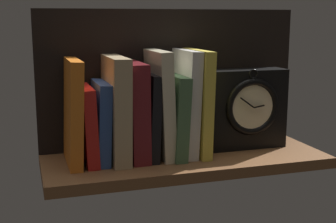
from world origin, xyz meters
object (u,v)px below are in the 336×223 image
object	(u,v)px
book_orange_pandolfini	(73,112)
book_white_catcher	(185,103)
book_tan_shortstories	(116,109)
book_yellow_seinlanguage	(196,102)
book_maroon_dawkins	(134,111)
book_green_romantic	(173,115)
book_black_skeptic	(148,115)
book_red_requiem	(87,125)
book_cream_twain	(160,104)
framed_clock	(247,108)
book_blue_modern	(101,122)

from	to	relation	value
book_orange_pandolfini	book_white_catcher	xyz separation A→B (cm)	(26.17, 0.00, 0.75)
book_tan_shortstories	book_yellow_seinlanguage	world-z (taller)	book_yellow_seinlanguage
book_tan_shortstories	book_white_catcher	bearing A→B (deg)	0.00
book_maroon_dawkins	book_white_catcher	xyz separation A→B (cm)	(12.39, 0.00, 1.25)
book_orange_pandolfini	book_green_romantic	bearing A→B (deg)	0.00
book_maroon_dawkins	book_white_catcher	world-z (taller)	book_white_catcher
book_black_skeptic	book_maroon_dawkins	bearing A→B (deg)	180.00
book_red_requiem	book_yellow_seinlanguage	distance (cm)	26.33
book_red_requiem	book_cream_twain	distance (cm)	17.36
book_green_romantic	book_black_skeptic	bearing A→B (deg)	180.00
book_orange_pandolfini	book_black_skeptic	world-z (taller)	book_orange_pandolfini
book_white_catcher	book_tan_shortstories	bearing A→B (deg)	180.00
book_cream_twain	framed_clock	distance (cm)	22.79
book_red_requiem	book_cream_twain	bearing A→B (deg)	0.00
book_maroon_dawkins	framed_clock	xyz separation A→B (cm)	(28.82, 0.27, -1.13)
book_black_skeptic	book_yellow_seinlanguage	xyz separation A→B (cm)	(11.89, 0.00, 2.57)
book_yellow_seinlanguage	book_cream_twain	bearing A→B (deg)	180.00
book_tan_shortstories	framed_clock	size ratio (longest dim) A/B	1.18
book_green_romantic	book_yellow_seinlanguage	world-z (taller)	book_yellow_seinlanguage
book_red_requiem	book_green_romantic	xyz separation A→B (cm)	(20.09, 0.00, 0.98)
book_yellow_seinlanguage	book_green_romantic	bearing A→B (deg)	180.00
book_orange_pandolfini	book_blue_modern	xyz separation A→B (cm)	(5.98, 0.00, -2.59)
book_red_requiem	book_green_romantic	distance (cm)	20.11
book_red_requiem	book_white_catcher	bearing A→B (deg)	0.00
book_black_skeptic	book_white_catcher	world-z (taller)	book_white_catcher
framed_clock	book_maroon_dawkins	bearing A→B (deg)	-179.46
book_cream_twain	book_tan_shortstories	bearing A→B (deg)	180.00
book_maroon_dawkins	book_white_catcher	bearing A→B (deg)	0.00
book_orange_pandolfini	book_white_catcher	size ratio (longest dim) A/B	0.94
book_tan_shortstories	book_maroon_dawkins	distance (cm)	4.28
book_yellow_seinlanguage	framed_clock	xyz separation A→B (cm)	(13.55, 0.27, -2.39)
book_maroon_dawkins	book_green_romantic	xyz separation A→B (cm)	(9.30, 0.00, -1.54)
book_black_skeptic	book_yellow_seinlanguage	size ratio (longest dim) A/B	0.79
book_white_catcher	book_red_requiem	bearing A→B (deg)	180.00
book_black_skeptic	book_cream_twain	bearing A→B (deg)	0.00
book_maroon_dawkins	framed_clock	size ratio (longest dim) A/B	1.11
book_red_requiem	book_black_skeptic	distance (cm)	14.22
book_blue_modern	book_white_catcher	xyz separation A→B (cm)	(20.19, 0.00, 3.34)
book_black_skeptic	book_green_romantic	size ratio (longest dim) A/B	1.02
book_tan_shortstories	book_yellow_seinlanguage	distance (cm)	19.50
framed_clock	book_tan_shortstories	bearing A→B (deg)	-179.53
book_blue_modern	book_white_catcher	bearing A→B (deg)	0.00
book_orange_pandolfini	book_maroon_dawkins	bearing A→B (deg)	0.00
book_tan_shortstories	book_blue_modern	bearing A→B (deg)	180.00
book_orange_pandolfini	framed_clock	world-z (taller)	book_orange_pandolfini
book_maroon_dawkins	book_cream_twain	world-z (taller)	book_cream_twain
book_red_requiem	book_cream_twain	xyz separation A→B (cm)	(16.94, 0.00, 3.80)
book_yellow_seinlanguage	book_white_catcher	bearing A→B (deg)	180.00
book_green_romantic	framed_clock	distance (cm)	19.52
book_orange_pandolfini	book_tan_shortstories	bearing A→B (deg)	0.00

